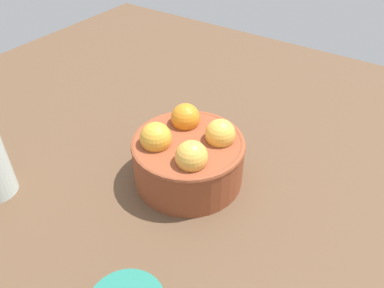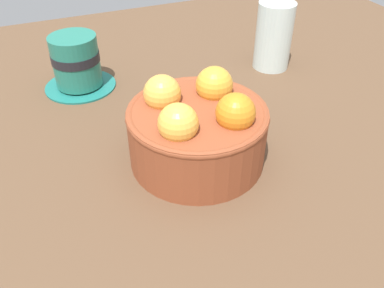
% 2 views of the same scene
% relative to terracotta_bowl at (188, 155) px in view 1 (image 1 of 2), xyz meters
% --- Properties ---
extents(ground_plane, '(1.30, 1.16, 0.04)m').
position_rel_terracotta_bowl_xyz_m(ground_plane, '(0.00, 0.00, -0.07)').
color(ground_plane, brown).
extents(terracotta_bowl, '(0.17, 0.17, 0.11)m').
position_rel_terracotta_bowl_xyz_m(terracotta_bowl, '(0.00, 0.00, 0.00)').
color(terracotta_bowl, brown).
rests_on(terracotta_bowl, ground_plane).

